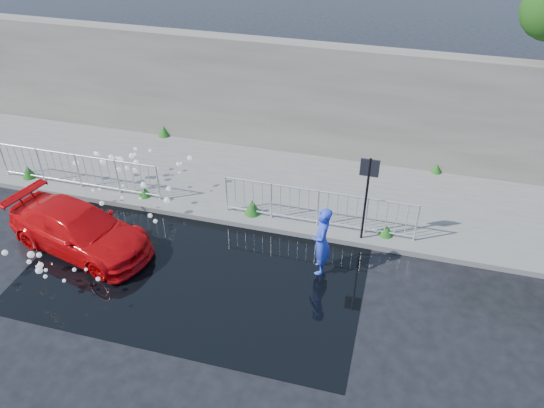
# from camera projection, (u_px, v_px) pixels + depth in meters

# --- Properties ---
(ground) EXTENTS (90.00, 90.00, 0.00)m
(ground) POSITION_uv_depth(u_px,v_px,m) (159.00, 295.00, 12.10)
(ground) COLOR black
(ground) RESTS_ON ground
(pavement) EXTENTS (30.00, 4.00, 0.15)m
(pavement) POSITION_uv_depth(u_px,v_px,m) (230.00, 179.00, 16.00)
(pavement) COLOR #61615D
(pavement) RESTS_ON ground
(curb) EXTENTS (30.00, 0.25, 0.16)m
(curb) POSITION_uv_depth(u_px,v_px,m) (206.00, 217.00, 14.42)
(curb) COLOR #61615D
(curb) RESTS_ON ground
(retaining_wall) EXTENTS (30.00, 0.60, 3.50)m
(retaining_wall) POSITION_uv_depth(u_px,v_px,m) (250.00, 93.00, 16.67)
(retaining_wall) COLOR #5E5A4F
(retaining_wall) RESTS_ON pavement
(puddle) EXTENTS (8.00, 5.00, 0.01)m
(puddle) POSITION_uv_depth(u_px,v_px,m) (196.00, 270.00, 12.78)
(puddle) COLOR black
(puddle) RESTS_ON ground
(sign_post) EXTENTS (0.45, 0.06, 2.50)m
(sign_post) POSITION_uv_depth(u_px,v_px,m) (367.00, 187.00, 12.65)
(sign_post) COLOR black
(sign_post) RESTS_ON ground
(railing_left) EXTENTS (5.05, 0.05, 1.10)m
(railing_left) POSITION_uv_depth(u_px,v_px,m) (78.00, 169.00, 15.17)
(railing_left) COLOR silver
(railing_left) RESTS_ON pavement
(railing_right) EXTENTS (5.05, 0.05, 1.10)m
(railing_right) POSITION_uv_depth(u_px,v_px,m) (318.00, 207.00, 13.67)
(railing_right) COLOR silver
(railing_right) RESTS_ON pavement
(weeds) EXTENTS (12.17, 3.93, 0.44)m
(weeds) POSITION_uv_depth(u_px,v_px,m) (209.00, 179.00, 15.51)
(weeds) COLOR #134913
(weeds) RESTS_ON pavement
(water_spray) EXTENTS (3.63, 5.76, 1.03)m
(water_spray) POSITION_uv_depth(u_px,v_px,m) (94.00, 197.00, 14.01)
(water_spray) COLOR white
(water_spray) RESTS_ON ground
(red_car) EXTENTS (4.18, 2.49, 1.14)m
(red_car) POSITION_uv_depth(u_px,v_px,m) (79.00, 229.00, 13.17)
(red_car) COLOR red
(red_car) RESTS_ON ground
(person) EXTENTS (0.53, 0.71, 1.78)m
(person) POSITION_uv_depth(u_px,v_px,m) (322.00, 241.00, 12.28)
(person) COLOR blue
(person) RESTS_ON ground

